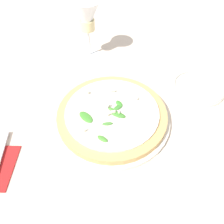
# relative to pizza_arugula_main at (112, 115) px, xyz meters

# --- Properties ---
(ground_plane) EXTENTS (6.00, 6.00, 0.00)m
(ground_plane) POSITION_rel_pizza_arugula_main_xyz_m (0.03, 0.00, -0.02)
(ground_plane) COLOR beige
(pizza_arugula_main) EXTENTS (0.31, 0.31, 0.05)m
(pizza_arugula_main) POSITION_rel_pizza_arugula_main_xyz_m (0.00, 0.00, 0.00)
(pizza_arugula_main) COLOR silver
(pizza_arugula_main) RESTS_ON ground_plane
(wine_glass) EXTENTS (0.09, 0.09, 0.19)m
(wine_glass) POSITION_rel_pizza_arugula_main_xyz_m (-0.32, -0.02, 0.12)
(wine_glass) COLOR white
(wine_glass) RESTS_ON ground_plane
(side_plate_white) EXTENTS (0.16, 0.16, 0.02)m
(side_plate_white) POSITION_rel_pizza_arugula_main_xyz_m (-0.07, 0.28, -0.01)
(side_plate_white) COLOR silver
(side_plate_white) RESTS_ON ground_plane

